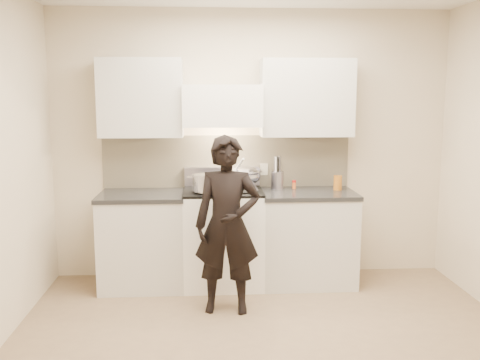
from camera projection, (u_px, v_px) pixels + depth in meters
name	position (u px, v px, depth m)	size (l,w,h in m)	color
ground_plane	(270.00, 350.00, 3.94)	(4.00, 4.00, 0.00)	#886F51
room_shell	(259.00, 129.00, 4.05)	(4.04, 3.54, 2.70)	beige
stove	(223.00, 237.00, 5.25)	(0.76, 0.65, 0.96)	white
counter_right	(307.00, 237.00, 5.30)	(0.92, 0.67, 0.92)	silver
counter_left	(143.00, 240.00, 5.20)	(0.82, 0.67, 0.92)	silver
wok	(243.00, 175.00, 5.31)	(0.39, 0.47, 0.31)	#B6B9D0
stock_pot	(205.00, 183.00, 5.00)	(0.34, 0.25, 0.16)	#B6B9D0
utensil_crock	(277.00, 179.00, 5.36)	(0.12, 0.12, 0.33)	#9B97AC
spice_jar	(294.00, 184.00, 5.37)	(0.04, 0.04, 0.09)	orange
oil_glass	(338.00, 183.00, 5.30)	(0.08, 0.08, 0.14)	#AB6119
person	(227.00, 225.00, 4.53)	(0.56, 0.37, 1.53)	black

